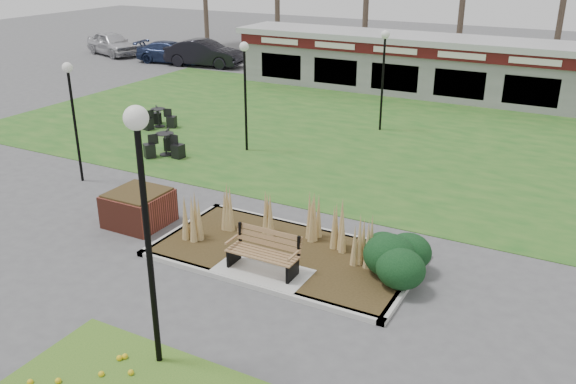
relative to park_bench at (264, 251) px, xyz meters
The scene contains 15 objects.
ground 0.64m from the park_bench, 90.00° to the right, with size 100.00×100.00×0.00m, color #515154.
lawn 11.77m from the park_bench, 90.00° to the left, with size 34.00×16.00×0.02m, color #215D1D.
planting_bed 1.70m from the park_bench, 40.83° to the left, with size 6.75×3.40×1.27m.
park_bench is the anchor object (origin of this frame).
brick_planter 4.47m from the park_bench, behind, with size 1.50×1.50×0.95m.
food_pavilion 19.73m from the park_bench, 90.00° to the left, with size 24.60×3.40×2.90m.
lamp_post_near_right 4.76m from the park_bench, 90.65° to the right, with size 0.40×0.40×4.82m.
lamp_post_mid_left 8.87m from the park_bench, 163.68° to the left, with size 0.32×0.32×3.82m.
lamp_post_mid_right 12.80m from the park_bench, 98.05° to the left, with size 0.33×0.33×4.03m.
lamp_post_far_left 9.48m from the park_bench, 124.37° to the left, with size 0.33×0.33×3.97m.
bistro_set_a 13.19m from the park_bench, 139.80° to the left, with size 1.42×1.39×0.77m.
bistro_set_b 9.42m from the park_bench, 142.55° to the left, with size 1.39×1.53×0.82m.
car_silver 32.37m from the park_bench, 139.14° to the left, with size 1.87×4.64×1.58m, color #BCBCC2.
car_black 26.47m from the park_bench, 128.38° to the left, with size 1.72×4.93×1.62m, color black.
car_blue 28.17m from the park_bench, 132.54° to the left, with size 1.87×4.61×1.34m, color navy.
Camera 1 is at (6.34, -10.44, 7.11)m, focal length 38.00 mm.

